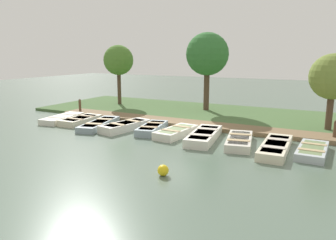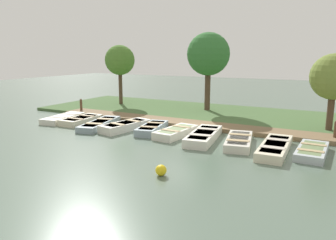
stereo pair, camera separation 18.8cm
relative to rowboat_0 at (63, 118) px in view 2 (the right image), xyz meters
name	(u,v)px [view 2 (the right image)]	position (x,y,z in m)	size (l,w,h in m)	color
ground_plane	(178,131)	(-0.92, 7.38, -0.17)	(80.00, 80.00, 0.00)	#566B5B
shore_bank	(212,114)	(-5.92, 7.38, -0.08)	(8.00, 24.00, 0.18)	#476638
dock_walkway	(190,124)	(-2.42, 7.38, -0.07)	(1.57, 17.77, 0.21)	brown
rowboat_0	(63,118)	(0.00, 0.00, 0.00)	(3.10, 1.52, 0.35)	silver
rowboat_1	(81,120)	(-0.04, 1.42, 0.01)	(2.66, 1.24, 0.38)	beige
rowboat_2	(100,124)	(0.26, 3.05, 0.00)	(3.65, 1.77, 0.34)	#8C9EA8
rowboat_3	(125,126)	(0.20, 4.78, 0.05)	(3.13, 1.59, 0.44)	silver
rowboat_4	(152,128)	(-0.12, 6.26, 0.02)	(2.91, 1.53, 0.39)	#8C9EA8
rowboat_5	(176,132)	(0.07, 7.77, 0.03)	(2.82, 1.30, 0.40)	silver
rowboat_6	(204,136)	(0.20, 9.31, 0.04)	(3.58, 1.59, 0.43)	silver
rowboat_7	(239,141)	(0.24, 11.02, 0.01)	(3.09, 1.64, 0.38)	beige
rowboat_8	(275,147)	(0.53, 12.64, 0.02)	(3.61, 1.17, 0.39)	beige
rowboat_9	(312,151)	(0.25, 14.04, -0.01)	(2.73, 1.12, 0.33)	#B2BCC1
mooring_post_near	(81,106)	(-2.45, -0.83, 0.34)	(0.17, 0.17, 1.01)	brown
mooring_post_far	(336,131)	(-2.45, 14.79, 0.34)	(0.17, 0.17, 1.01)	brown
buoy	(161,170)	(5.17, 9.81, 0.02)	(0.38, 0.38, 0.38)	yellow
park_tree_far_left	(120,61)	(-6.37, -0.36, 3.35)	(2.27, 2.27, 4.70)	#4C3828
park_tree_left	(208,55)	(-6.94, 6.63, 3.80)	(2.90, 2.90, 5.47)	#4C3828
park_tree_center	(334,77)	(-4.16, 14.44, 2.70)	(2.31, 2.31, 4.06)	#4C3828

